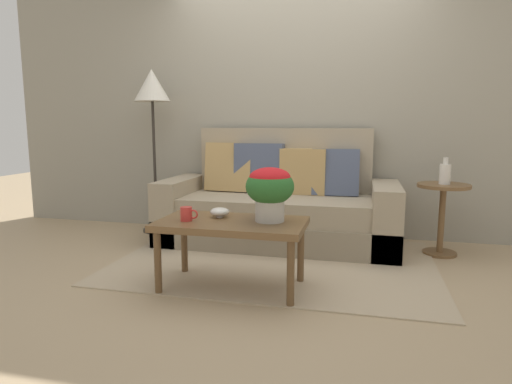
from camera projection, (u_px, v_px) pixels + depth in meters
ground_plane at (273, 265)px, 3.53m from camera, size 14.00×14.00×0.00m
wall_back at (297, 101)px, 4.44m from camera, size 6.40×0.12×2.70m
area_rug at (275, 261)px, 3.61m from camera, size 2.54×1.78×0.01m
couch at (279, 207)px, 4.17m from camera, size 2.18×0.88×1.08m
coffee_table at (232, 229)px, 2.98m from camera, size 1.00×0.55×0.47m
side_table at (442, 206)px, 3.76m from camera, size 0.43×0.43×0.62m
floor_lamp at (152, 95)px, 4.43m from camera, size 0.36×0.36×1.67m
potted_plant at (270, 188)px, 2.92m from camera, size 0.32×0.32×0.36m
coffee_mug at (187, 214)px, 2.96m from camera, size 0.12×0.08×0.09m
snack_bowl at (220, 212)px, 3.08m from camera, size 0.13×0.13×0.07m
table_vase at (445, 173)px, 3.70m from camera, size 0.09×0.09×0.23m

